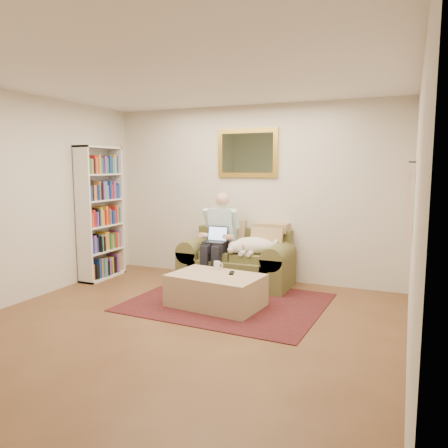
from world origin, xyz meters
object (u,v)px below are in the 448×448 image
Objects in this scene: sleeping_dog at (254,245)px; sofa at (237,266)px; laptop at (216,238)px; bookshelf at (100,213)px; ottoman at (216,291)px; seated_man at (218,240)px; coffee_mug at (217,265)px.

sofa is at bearing 164.26° from sleeping_dog.
bookshelf is at bearing -171.81° from laptop.
ottoman is 2.40m from bookshelf.
seated_man is at bearing 10.08° from bookshelf.
coffee_mug is at bearing -109.50° from sleeping_dog.
sleeping_dog is 0.59× the size of ottoman.
laptop is 0.28× the size of ottoman.
laptop is 0.54m from sleeping_dog.
seated_man reaches higher than ottoman.
laptop is at bearing -138.98° from sofa.
sleeping_dog is at bearing -15.74° from sofa.
seated_man is 1.22× the size of ottoman.
seated_man is 4.33× the size of laptop.
coffee_mug is at bearing 111.13° from ottoman.
sofa reaches higher than coffee_mug.
seated_man reaches higher than laptop.
laptop is at bearing 115.01° from coffee_mug.
ottoman is at bearing -82.49° from sofa.
laptop is 0.15× the size of bookshelf.
seated_man is 0.07m from laptop.
seated_man is at bearing 112.87° from coffee_mug.
ottoman is 0.39m from coffee_mug.
sleeping_dog is at bearing 81.68° from ottoman.
seated_man is 13.26× the size of coffee_mug.
sofa is at bearing 97.51° from ottoman.
seated_man is 0.73m from coffee_mug.
bookshelf is (-2.33, -0.39, 0.40)m from sleeping_dog.
coffee_mug is at bearing -87.57° from sofa.
coffee_mug is (-0.11, 0.28, 0.25)m from ottoman.
coffee_mug is at bearing -8.72° from bookshelf.
laptop reaches higher than ottoman.
sleeping_dog is 0.76m from coffee_mug.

